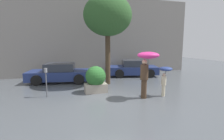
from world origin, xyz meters
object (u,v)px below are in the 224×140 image
object	(u,v)px
planter_box	(96,79)
parked_car_far	(133,68)
parking_meter	(46,77)
person_child	(165,74)
street_tree	(108,16)
parked_car_near	(60,73)
person_adult	(147,63)

from	to	relation	value
planter_box	parked_car_far	bearing A→B (deg)	45.17
planter_box	parking_meter	distance (m)	2.31
person_child	street_tree	size ratio (longest dim) A/B	0.26
parked_car_near	parking_meter	size ratio (longest dim) A/B	3.12
parked_car_far	street_tree	distance (m)	4.75
planter_box	parked_car_near	distance (m)	3.45
street_tree	parking_meter	size ratio (longest dim) A/B	3.91
planter_box	person_adult	distance (m)	2.66
person_adult	street_tree	distance (m)	4.07
planter_box	person_adult	xyz separation A→B (m)	(1.95, -1.58, 0.89)
person_adult	planter_box	bearing A→B (deg)	149.88
person_adult	parked_car_near	size ratio (longest dim) A/B	0.50
planter_box	parking_meter	xyz separation A→B (m)	(-2.29, -0.12, 0.27)
parked_car_near	parking_meter	world-z (taller)	parking_meter
planter_box	person_child	world-z (taller)	person_child
person_adult	person_child	size ratio (longest dim) A/B	1.51
planter_box	street_tree	xyz separation A→B (m)	(1.08, 1.59, 3.30)
person_child	parked_car_far	xyz separation A→B (m)	(0.72, 5.20, -0.49)
person_child	person_adult	bearing A→B (deg)	165.51
planter_box	parked_car_far	xyz separation A→B (m)	(3.64, 3.66, -0.13)
parked_car_far	street_tree	world-z (taller)	street_tree
parked_car_near	person_child	bearing A→B (deg)	-124.88
person_child	parked_car_near	size ratio (longest dim) A/B	0.33
parked_car_far	street_tree	size ratio (longest dim) A/B	0.74
person_adult	parking_meter	world-z (taller)	person_adult
parking_meter	person_child	bearing A→B (deg)	-15.17
parked_car_near	person_adult	bearing A→B (deg)	-131.90
person_adult	street_tree	xyz separation A→B (m)	(-0.87, 3.16, 2.40)
person_adult	parked_car_near	distance (m)	5.93
person_child	parked_car_far	bearing A→B (deg)	65.08
person_child	street_tree	world-z (taller)	street_tree
person_adult	parking_meter	xyz separation A→B (m)	(-4.24, 1.46, -0.63)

